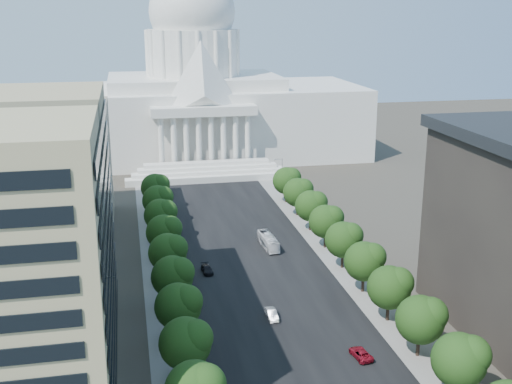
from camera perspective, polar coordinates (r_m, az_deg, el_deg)
road_asphalt at (r=147.82m, az=-1.27°, el=-4.62°), size 30.00×260.00×0.01m
sidewalk_left at (r=145.89m, az=-8.66°, el=-5.09°), size 8.00×260.00×0.02m
sidewalk_right at (r=152.12m, az=5.81°, el=-4.09°), size 8.00×260.00×0.02m
capitol at (r=234.55m, az=-5.49°, el=8.08°), size 120.00×56.00×73.00m
office_block_left_far at (r=152.63m, az=-20.04°, el=0.97°), size 38.00×52.00×30.00m
tree_l_c at (r=94.06m, az=-6.10°, el=-13.10°), size 7.79×7.60×9.97m
tree_l_d at (r=104.68m, az=-6.76°, el=-9.94°), size 7.79×7.60×9.97m
tree_l_e at (r=115.57m, az=-7.28°, el=-7.37°), size 7.79×7.60×9.97m
tree_l_f at (r=126.67m, az=-7.71°, el=-5.25°), size 7.79×7.60×9.97m
tree_l_g at (r=137.91m, az=-8.07°, el=-3.47°), size 7.79×7.60×9.97m
tree_l_h at (r=149.28m, az=-8.37°, el=-1.96°), size 7.79×7.60×9.97m
tree_l_i at (r=160.73m, az=-8.63°, el=-0.66°), size 7.79×7.60×9.97m
tree_l_j at (r=172.26m, az=-8.85°, el=0.46°), size 7.79×7.60×9.97m
tree_r_b at (r=93.84m, az=17.86°, el=-13.92°), size 7.79×7.60×9.97m
tree_r_c at (r=103.10m, az=14.61°, el=-10.81°), size 7.79×7.60×9.97m
tree_r_d at (r=112.88m, az=11.95°, el=-8.20°), size 7.79×7.60×9.97m
tree_r_e at (r=123.05m, az=9.76°, el=-5.99°), size 7.79×7.60×9.97m
tree_r_f at (r=133.52m, az=7.92°, el=-4.13°), size 7.79×7.60×9.97m
tree_r_g at (r=144.23m, az=6.36°, el=-2.53°), size 7.79×7.60×9.97m
tree_r_h at (r=155.13m, az=5.01°, el=-1.15°), size 7.79×7.60×9.97m
tree_r_i at (r=166.19m, az=3.85°, el=0.04°), size 7.79×7.60×9.97m
tree_r_j at (r=177.36m, az=2.83°, el=1.09°), size 7.79×7.60×9.97m
streetlight_b at (r=103.41m, az=15.57°, el=-11.19°), size 2.61×0.44×9.00m
streetlight_c at (r=124.00m, az=10.39°, el=-6.17°), size 2.61×0.44×9.00m
streetlight_d at (r=145.98m, az=6.79°, el=-2.58°), size 2.61×0.44×9.00m
streetlight_e at (r=168.80m, az=4.16°, el=0.07°), size 2.61×0.44×9.00m
streetlight_f at (r=192.16m, az=2.17°, el=2.07°), size 2.61×0.44×9.00m
car_silver at (r=113.73m, az=1.40°, el=-10.80°), size 1.72×4.71×1.54m
car_red at (r=103.43m, az=9.30°, el=-14.01°), size 2.93×5.20×1.37m
car_dark_b at (r=132.33m, az=-4.38°, el=-6.88°), size 2.36×4.94×1.39m
city_bus at (r=145.10m, az=1.10°, el=-4.40°), size 3.04×10.69×2.94m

